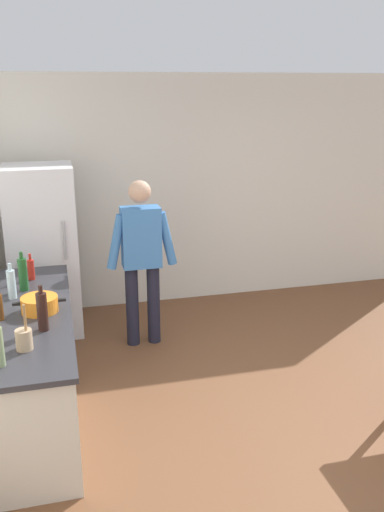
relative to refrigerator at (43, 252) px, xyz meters
The scene contains 11 objects.
ground_plane 3.19m from the refrigerator, 51.63° to the right, with size 14.00×14.00×0.00m, color brown.
wall_back 2.04m from the refrigerator, 17.53° to the left, with size 6.40×0.12×2.70m, color silver.
kitchen_counter 1.66m from the refrigerator, 93.58° to the right, with size 0.64×2.20×0.90m.
refrigerator is the anchor object (origin of this frame).
person 1.10m from the refrigerator, 30.23° to the right, with size 0.70×0.22×1.70m.
cooking_pot 1.61m from the refrigerator, 90.51° to the right, with size 0.40×0.28×0.12m.
utensil_jar 2.24m from the refrigerator, 92.67° to the right, with size 0.11×0.11×0.32m.
bottle_wine_green 1.13m from the refrigerator, 97.70° to the right, with size 0.08×0.08×0.34m.
bottle_water_clear 1.30m from the refrigerator, 100.40° to the right, with size 0.07×0.07×0.30m.
bottle_wine_dark 1.96m from the refrigerator, 89.57° to the right, with size 0.08×0.08×0.34m.
bottle_sauce_red 0.86m from the refrigerator, 96.39° to the right, with size 0.06×0.06×0.24m.
Camera 1 is at (-1.73, -3.23, 2.58)m, focal length 37.99 mm.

